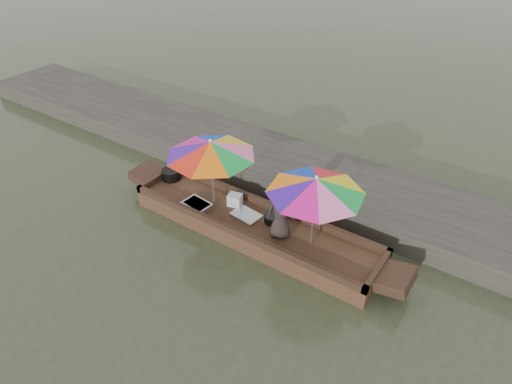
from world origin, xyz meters
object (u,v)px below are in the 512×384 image
Objects in this scene: umbrella_bow at (212,173)px; tray_crayfish at (197,205)px; cooking_pot at (171,174)px; charcoal_grill at (273,218)px; tray_scallop at (246,215)px; supply_bag at (235,200)px; vendor at (281,213)px; boat_hull at (253,227)px; umbrella_stern at (314,212)px.

tray_crayfish is at bearing -132.45° from umbrella_bow.
cooking_pot is 1.21× the size of charcoal_grill.
charcoal_grill reaches higher than tray_scallop.
supply_bag is 1.40m from vendor.
tray_scallop is 1.10m from umbrella_bow.
charcoal_grill is at bearing 30.98° from boat_hull.
umbrella_stern reaches higher than cooking_pot.
cooking_pot reaches higher than charcoal_grill.
tray_scallop is 0.32× the size of umbrella_bow.
charcoal_grill is at bearing -70.28° from vendor.
supply_bag reaches higher than tray_scallop.
cooking_pot is at bearing 179.31° from charcoal_grill.
vendor is at bearing -6.92° from boat_hull.
umbrella_bow is (1.43, -0.24, 0.66)m from cooking_pot.
boat_hull is 19.14× the size of supply_bag.
charcoal_grill is at bearing 17.82° from tray_scallop.
tray_scallop is at bearing 178.77° from umbrella_stern.
cooking_pot reaches higher than tray_crayfish.
tray_scallop is at bearing 2.31° from umbrella_bow.
vendor is (1.31, -0.31, 0.41)m from supply_bag.
charcoal_grill is 0.63m from vendor.
charcoal_grill is 1.52m from umbrella_bow.
tray_scallop is 0.54× the size of vendor.
cooking_pot is at bearing 170.48° from umbrella_bow.
boat_hull is at bearing -149.02° from charcoal_grill.
tray_crayfish is at bearing -163.33° from charcoal_grill.
charcoal_grill is 0.21× the size of umbrella_stern.
umbrella_stern is (2.31, 0.00, 0.00)m from umbrella_bow.
umbrella_bow is at bearing -177.69° from tray_scallop.
umbrella_stern is (3.74, -0.24, 0.66)m from cooking_pot.
umbrella_bow and umbrella_stern have the same top height.
tray_scallop is 0.33× the size of umbrella_stern.
tray_scallop is (2.23, -0.21, -0.08)m from cooking_pot.
umbrella_bow is (-0.38, -0.23, 0.65)m from supply_bag.
cooking_pot is at bearing -35.72° from vendor.
umbrella_stern is at bearing 0.00° from umbrella_bow.
tray_scallop is (1.05, 0.30, -0.01)m from tray_crayfish.
umbrella_bow reaches higher than supply_bag.
umbrella_bow is (0.25, 0.27, 0.73)m from tray_crayfish.
boat_hull is 2.46m from cooking_pot.
umbrella_bow reaches higher than boat_hull.
cooking_pot reaches higher than tray_scallop.
umbrella_stern is at bearing 157.71° from vendor.
supply_bag is at bearing 38.66° from tray_crayfish.
vendor is (3.11, -0.32, 0.42)m from cooking_pot.
vendor reaches higher than supply_bag.
boat_hull is 1.29m from tray_crayfish.
tray_crayfish is (-1.25, -0.27, 0.22)m from boat_hull.
tray_crayfish is 1.09m from tray_scallop.
umbrella_stern is (0.97, -0.21, 0.69)m from charcoal_grill.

